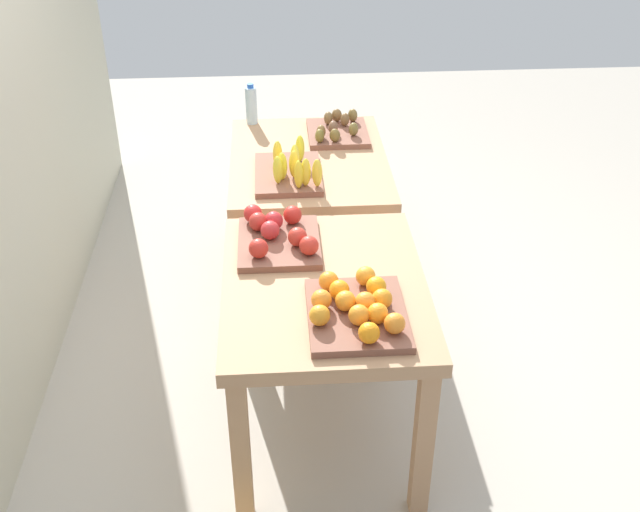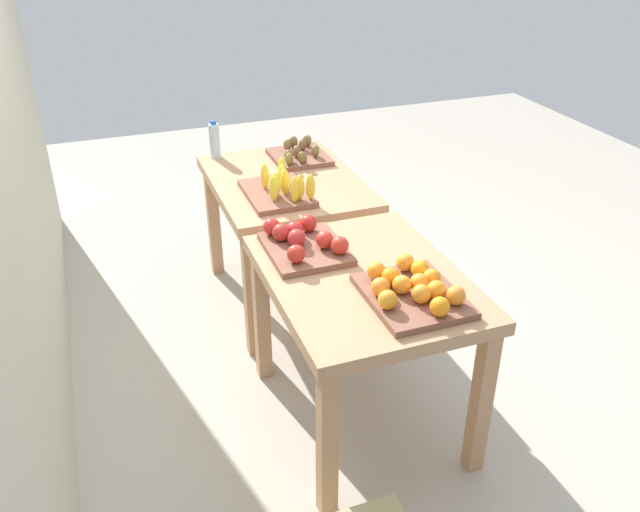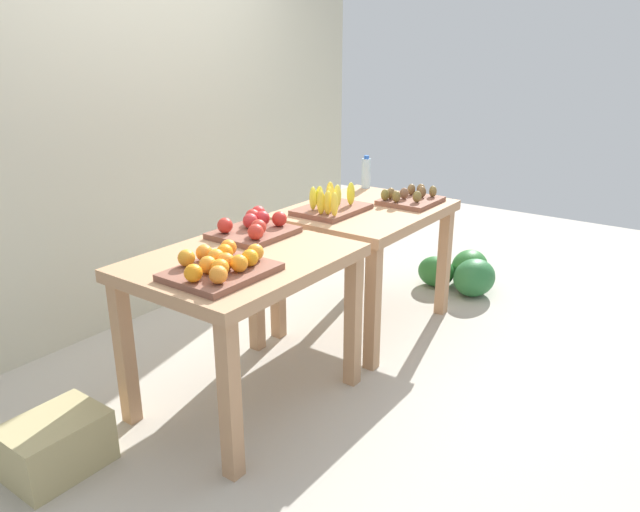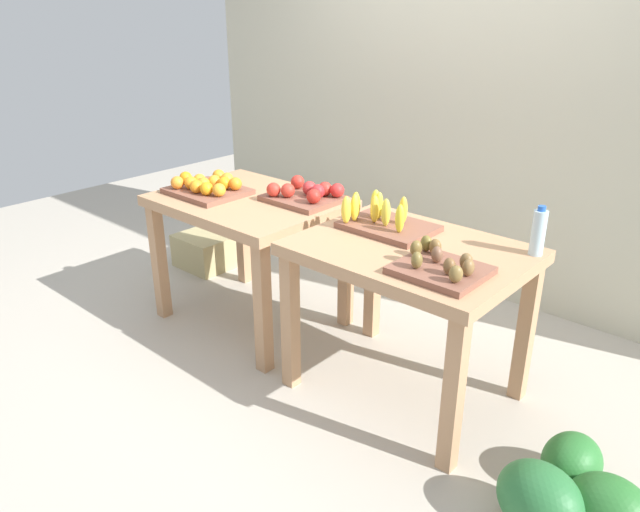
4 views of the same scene
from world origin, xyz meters
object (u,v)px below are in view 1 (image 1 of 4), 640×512
object	(u,v)px
apple_bin	(278,236)
water_bottle	(251,105)
display_table_left	(324,306)
banana_crate	(290,170)
orange_bin	(357,308)
watermelon_pile	(345,184)
display_table_right	(309,178)
kiwi_bin	(337,131)

from	to	relation	value
apple_bin	water_bottle	xyz separation A→B (m)	(1.30, 0.12, 0.06)
display_table_left	banana_crate	size ratio (longest dim) A/B	2.36
apple_bin	banana_crate	xyz separation A→B (m)	(0.59, -0.07, 0.01)
orange_bin	apple_bin	world-z (taller)	apple_bin
apple_bin	watermelon_pile	world-z (taller)	apple_bin
apple_bin	watermelon_pile	size ratio (longest dim) A/B	0.67
orange_bin	banana_crate	bearing A→B (deg)	10.26
display_table_left	watermelon_pile	size ratio (longest dim) A/B	1.67
display_table_right	watermelon_pile	bearing A→B (deg)	-16.65
display_table_left	display_table_right	bearing A→B (deg)	0.00
display_table_left	water_bottle	xyz separation A→B (m)	(1.59, 0.29, 0.22)
apple_bin	banana_crate	bearing A→B (deg)	-7.09
display_table_left	kiwi_bin	distance (m)	1.39
display_table_right	watermelon_pile	size ratio (longest dim) A/B	1.67
banana_crate	water_bottle	bearing A→B (deg)	15.14
water_bottle	orange_bin	bearing A→B (deg)	-167.83
apple_bin	banana_crate	world-z (taller)	banana_crate
display_table_right	water_bottle	world-z (taller)	water_bottle
banana_crate	kiwi_bin	distance (m)	0.56
apple_bin	kiwi_bin	world-z (taller)	apple_bin
watermelon_pile	apple_bin	bearing A→B (deg)	165.55
water_bottle	watermelon_pile	size ratio (longest dim) A/B	0.37
orange_bin	display_table_left	bearing A→B (deg)	23.40
apple_bin	water_bottle	size ratio (longest dim) A/B	1.83
water_bottle	display_table_right	bearing A→B (deg)	-148.12
display_table_left	water_bottle	distance (m)	1.63
banana_crate	kiwi_bin	xyz separation A→B (m)	(0.49, -0.27, -0.02)
water_bottle	watermelon_pile	distance (m)	1.08
orange_bin	watermelon_pile	bearing A→B (deg)	-4.54
orange_bin	kiwi_bin	distance (m)	1.61
watermelon_pile	banana_crate	bearing A→B (deg)	162.05
display_table_left	display_table_right	distance (m)	1.12
watermelon_pile	kiwi_bin	bearing A→B (deg)	170.48
banana_crate	apple_bin	bearing A→B (deg)	172.91
display_table_left	water_bottle	bearing A→B (deg)	10.38
apple_bin	watermelon_pile	distance (m)	1.98
banana_crate	watermelon_pile	xyz separation A→B (m)	(1.19, -0.39, -0.71)
display_table_left	display_table_right	size ratio (longest dim) A/B	1.00
banana_crate	water_bottle	distance (m)	0.73
watermelon_pile	display_table_left	bearing A→B (deg)	172.15
orange_bin	water_bottle	bearing A→B (deg)	12.17
display_table_left	kiwi_bin	xyz separation A→B (m)	(1.38, -0.17, 0.15)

